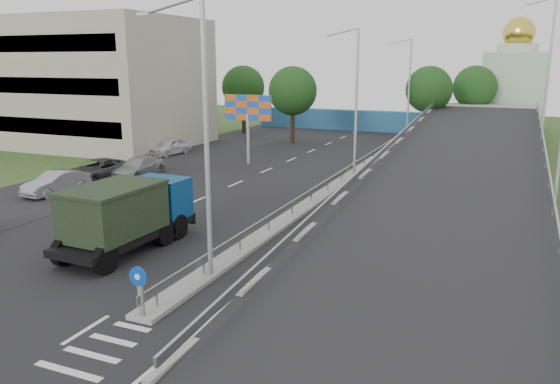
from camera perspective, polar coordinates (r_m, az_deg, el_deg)
The scene contains 23 objects.
ground at distance 16.93m, azimuth -18.82°, elevation -15.75°, with size 160.00×160.00×0.00m, color #2D4C1E.
road_surface at distance 34.45m, azimuth -0.27°, elevation -0.02°, with size 26.00×90.00×0.04m, color black.
parking_strip at distance 41.25m, azimuth -17.09°, elevation 1.65°, with size 8.00×90.00×0.05m, color black.
median at distance 37.10m, azimuth 6.45°, elevation 1.04°, with size 1.00×44.00×0.20m, color gray.
overpass_ramp at distance 35.42m, azimuth 18.22°, elevation 2.57°, with size 10.00×50.00×3.50m.
median_guardrail at distance 36.97m, azimuth 6.48°, elevation 2.02°, with size 0.09×44.00×0.71m.
sign_bollard at distance 17.96m, azimuth -14.42°, elevation -10.01°, with size 0.64×0.23×1.67m.
lamp_post_near at distance 19.73m, azimuth -8.22°, elevation 6.80°, with size 2.74×0.18×10.08m.
lamp_post_mid at distance 38.19m, azimuth 7.72°, elevation 10.02°, with size 2.74×0.18×10.08m.
lamp_post_far at distance 57.69m, azimuth 13.17°, elevation 10.94°, with size 2.74×0.18×10.08m.
beige_building at distance 58.78m, azimuth -20.56°, elevation 10.68°, with size 24.00×14.00×12.00m, color #A3A188.
blue_wall at distance 64.71m, azimuth 10.30°, elevation 7.23°, with size 30.00×0.50×2.40m, color #236282.
church at distance 70.79m, azimuth 23.25°, elevation 10.23°, with size 7.00×7.00×13.80m.
billboard at distance 43.45m, azimuth -3.39°, elevation 8.38°, with size 4.00×0.24×5.50m.
tree_left_mid at distance 54.72m, azimuth 1.34°, elevation 10.50°, with size 4.80×4.80×7.60m.
tree_median_far at distance 59.39m, azimuth 15.31°, elevation 10.28°, with size 4.80×4.80×7.60m.
tree_left_far at distance 62.58m, azimuth -3.86°, elevation 10.86°, with size 4.80×4.80×7.60m.
tree_ramp_far at distance 65.94m, azimuth 19.69°, elevation 10.25°, with size 4.80×4.80×7.60m.
dump_truck at distance 24.56m, azimuth -15.62°, elevation -2.08°, with size 2.83×6.96×3.03m.
parked_car_b at distance 36.59m, azimuth -22.33°, elevation 0.90°, with size 1.51×4.33×1.43m, color gray.
parked_car_c at distance 39.81m, azimuth -18.52°, elevation 2.19°, with size 2.40×5.21×1.45m, color #323237.
parked_car_d at distance 40.25m, azimuth -14.61°, elevation 2.54°, with size 1.96×4.82×1.40m, color gray.
parked_car_e at distance 49.12m, azimuth -11.44°, elevation 4.68°, with size 1.75×4.35×1.48m, color silver.
Camera 1 is at (10.30, -10.74, 8.08)m, focal length 35.00 mm.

